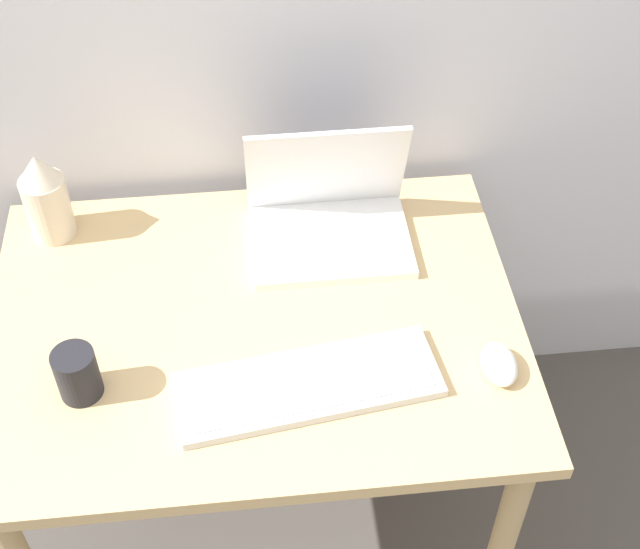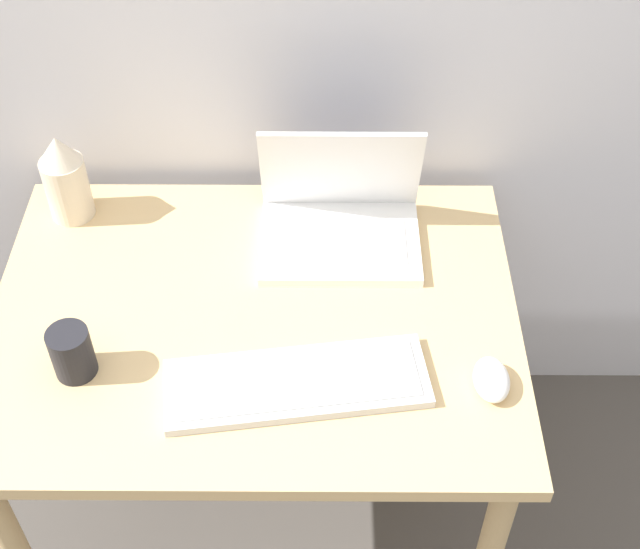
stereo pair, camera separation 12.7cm
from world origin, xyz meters
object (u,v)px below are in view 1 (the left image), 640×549
at_px(mouse, 499,364).
at_px(vase, 45,197).
at_px(keyboard, 308,385).
at_px(mug, 77,374).
at_px(laptop, 329,215).

relative_size(mouse, vase, 0.50).
distance_m(keyboard, mouse, 0.35).
relative_size(keyboard, mug, 4.80).
distance_m(laptop, mug, 0.60).
xyz_separation_m(mouse, vase, (-0.84, 0.46, 0.08)).
xyz_separation_m(keyboard, mug, (-0.40, 0.03, 0.04)).
bearing_deg(mouse, laptop, 124.17).
height_order(keyboard, mouse, mouse).
distance_m(mouse, vase, 0.96).
bearing_deg(keyboard, vase, 136.77).
distance_m(mouse, mug, 0.75).
height_order(mouse, mug, mug).
height_order(keyboard, vase, vase).
relative_size(laptop, keyboard, 0.67).
relative_size(vase, mug, 1.98).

